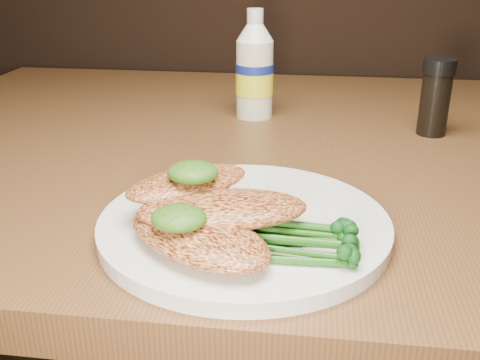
# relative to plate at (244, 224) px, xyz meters

# --- Properties ---
(plate) EXTENTS (0.26, 0.26, 0.01)m
(plate) POSITION_rel_plate_xyz_m (0.00, 0.00, 0.00)
(plate) COLOR silver
(plate) RESTS_ON dining_table
(chicken_front) EXTENTS (0.16, 0.14, 0.02)m
(chicken_front) POSITION_rel_plate_xyz_m (-0.03, -0.06, 0.02)
(chicken_front) COLOR #CA7540
(chicken_front) RESTS_ON plate
(chicken_mid) EXTENTS (0.15, 0.10, 0.02)m
(chicken_mid) POSITION_rel_plate_xyz_m (-0.01, -0.03, 0.03)
(chicken_mid) COLOR #CA7540
(chicken_mid) RESTS_ON plate
(chicken_back) EXTENTS (0.13, 0.12, 0.02)m
(chicken_back) POSITION_rel_plate_xyz_m (-0.05, 0.01, 0.03)
(chicken_back) COLOR #CA7540
(chicken_back) RESTS_ON plate
(pesto_front) EXTENTS (0.05, 0.05, 0.02)m
(pesto_front) POSITION_rel_plate_xyz_m (-0.04, -0.06, 0.03)
(pesto_front) COLOR #0F3608
(pesto_front) RESTS_ON chicken_front
(pesto_back) EXTENTS (0.05, 0.04, 0.02)m
(pesto_back) POSITION_rel_plate_xyz_m (-0.04, -0.00, 0.05)
(pesto_back) COLOR #0F3608
(pesto_back) RESTS_ON chicken_back
(broccolini_bundle) EXTENTS (0.14, 0.12, 0.02)m
(broccolini_bundle) POSITION_rel_plate_xyz_m (0.04, -0.04, 0.02)
(broccolini_bundle) COLOR #1C5011
(broccolini_bundle) RESTS_ON plate
(mayo_bottle) EXTENTS (0.06, 0.06, 0.16)m
(mayo_bottle) POSITION_rel_plate_xyz_m (-0.03, 0.36, 0.07)
(mayo_bottle) COLOR #ECE8C8
(mayo_bottle) RESTS_ON dining_table
(pepper_grinder) EXTENTS (0.05, 0.05, 0.10)m
(pepper_grinder) POSITION_rel_plate_xyz_m (0.21, 0.31, 0.04)
(pepper_grinder) COLOR black
(pepper_grinder) RESTS_ON dining_table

